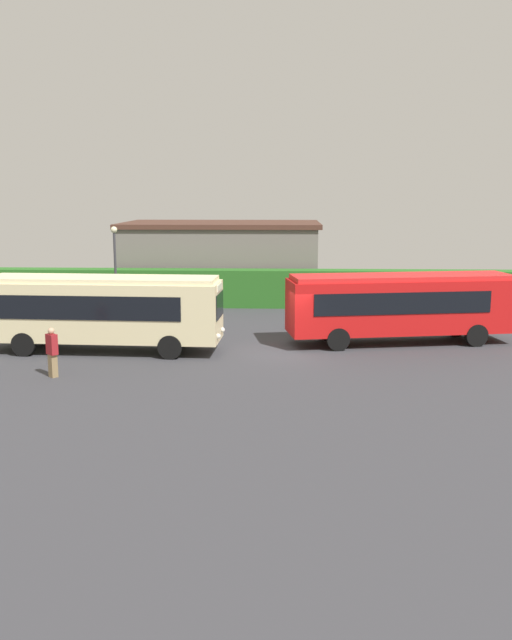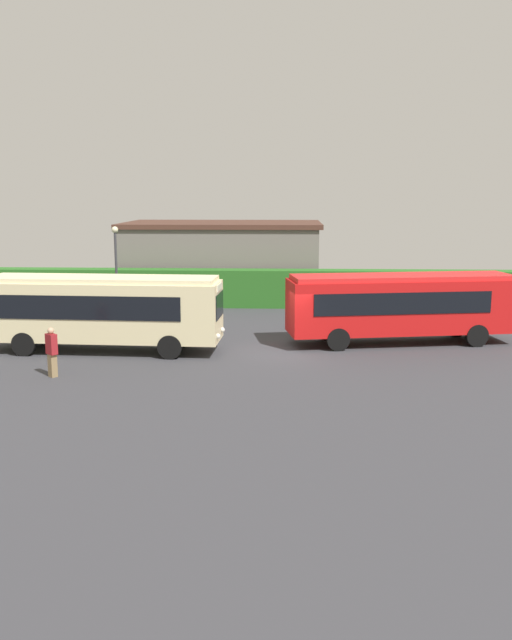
{
  "view_description": "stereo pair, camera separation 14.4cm",
  "coord_description": "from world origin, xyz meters",
  "px_view_note": "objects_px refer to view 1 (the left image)",
  "views": [
    {
      "loc": [
        0.01,
        -28.48,
        6.7
      ],
      "look_at": [
        -1.2,
        0.95,
        1.22
      ],
      "focal_mm": 38.43,
      "sensor_mm": 36.0,
      "label": 1
    },
    {
      "loc": [
        0.15,
        -28.47,
        6.7
      ],
      "look_at": [
        -1.2,
        0.95,
        1.22
      ],
      "focal_mm": 38.43,
      "sensor_mm": 36.0,
      "label": 2
    }
  ],
  "objects_px": {
    "bus_cream": "(103,309)",
    "person_right": "(182,321)",
    "bus_red": "(401,304)",
    "person_center": "(52,351)",
    "lamppost": "(115,259)",
    "traffic_cone": "(312,315)",
    "person_left": "(95,316)"
  },
  "relations": [
    {
      "from": "traffic_cone",
      "to": "lamppost",
      "type": "distance_m",
      "value": 11.41
    },
    {
      "from": "traffic_cone",
      "to": "bus_cream",
      "type": "bearing_deg",
      "value": -140.29
    },
    {
      "from": "person_left",
      "to": "person_right",
      "type": "height_order",
      "value": "person_left"
    },
    {
      "from": "person_right",
      "to": "person_left",
      "type": "bearing_deg",
      "value": 135.59
    },
    {
      "from": "person_center",
      "to": "person_right",
      "type": "distance_m",
      "value": 7.78
    },
    {
      "from": "bus_red",
      "to": "traffic_cone",
      "type": "bearing_deg",
      "value": 114.5
    },
    {
      "from": "lamppost",
      "to": "person_right",
      "type": "bearing_deg",
      "value": -55.1
    },
    {
      "from": "bus_red",
      "to": "person_left",
      "type": "bearing_deg",
      "value": 165.0
    },
    {
      "from": "bus_red",
      "to": "person_right",
      "type": "bearing_deg",
      "value": 167.57
    },
    {
      "from": "person_center",
      "to": "person_left",
      "type": "bearing_deg",
      "value": 45.5
    },
    {
      "from": "person_left",
      "to": "lamppost",
      "type": "distance_m",
      "value": 6.31
    },
    {
      "from": "bus_red",
      "to": "traffic_cone",
      "type": "height_order",
      "value": "bus_red"
    },
    {
      "from": "person_center",
      "to": "person_right",
      "type": "height_order",
      "value": "person_center"
    },
    {
      "from": "person_right",
      "to": "bus_red",
      "type": "bearing_deg",
      "value": -35.97
    },
    {
      "from": "bus_cream",
      "to": "person_left",
      "type": "bearing_deg",
      "value": 113.89
    },
    {
      "from": "person_left",
      "to": "person_right",
      "type": "bearing_deg",
      "value": 151.61
    },
    {
      "from": "person_left",
      "to": "person_center",
      "type": "xyz_separation_m",
      "value": [
        0.52,
        -7.62,
        0.05
      ]
    },
    {
      "from": "person_center",
      "to": "lamppost",
      "type": "height_order",
      "value": "lamppost"
    },
    {
      "from": "person_right",
      "to": "lamppost",
      "type": "bearing_deg",
      "value": 91.31
    },
    {
      "from": "bus_red",
      "to": "lamppost",
      "type": "distance_m",
      "value": 16.37
    },
    {
      "from": "bus_cream",
      "to": "person_right",
      "type": "xyz_separation_m",
      "value": [
        2.96,
        2.61,
        -0.97
      ]
    },
    {
      "from": "bus_red",
      "to": "lamppost",
      "type": "relative_size",
      "value": 2.14
    },
    {
      "from": "bus_cream",
      "to": "person_center",
      "type": "xyz_separation_m",
      "value": [
        -0.82,
        -4.19,
        -0.87
      ]
    },
    {
      "from": "bus_cream",
      "to": "person_right",
      "type": "relative_size",
      "value": 6.01
    },
    {
      "from": "bus_cream",
      "to": "traffic_cone",
      "type": "height_order",
      "value": "bus_cream"
    },
    {
      "from": "person_left",
      "to": "person_right",
      "type": "relative_size",
      "value": 1.05
    },
    {
      "from": "person_right",
      "to": "traffic_cone",
      "type": "height_order",
      "value": "person_right"
    },
    {
      "from": "bus_red",
      "to": "person_center",
      "type": "xyz_separation_m",
      "value": [
        -13.75,
        -6.38,
        -0.82
      ]
    },
    {
      "from": "bus_red",
      "to": "person_center",
      "type": "height_order",
      "value": "bus_red"
    },
    {
      "from": "bus_red",
      "to": "person_center",
      "type": "distance_m",
      "value": 15.18
    },
    {
      "from": "person_right",
      "to": "lamppost",
      "type": "relative_size",
      "value": 0.35
    },
    {
      "from": "bus_red",
      "to": "bus_cream",
      "type": "bearing_deg",
      "value": 179.59
    }
  ]
}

